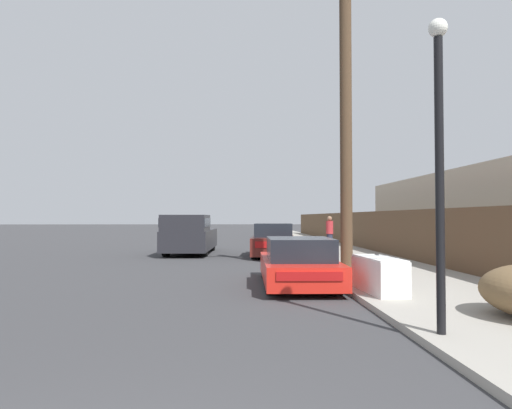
% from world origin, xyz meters
% --- Properties ---
extents(sidewalk_curb, '(4.20, 63.00, 0.12)m').
position_xyz_m(sidewalk_curb, '(5.30, 23.50, 0.06)').
color(sidewalk_curb, '#9E998E').
rests_on(sidewalk_curb, ground).
extents(discarded_fridge, '(0.73, 1.85, 0.76)m').
position_xyz_m(discarded_fridge, '(3.77, 7.48, 0.49)').
color(discarded_fridge, white).
rests_on(discarded_fridge, sidewalk_curb).
extents(parked_sports_car_red, '(1.85, 4.40, 1.20)m').
position_xyz_m(parked_sports_car_red, '(2.28, 9.21, 0.55)').
color(parked_sports_car_red, red).
rests_on(parked_sports_car_red, ground).
extents(car_parked_mid, '(2.16, 4.30, 1.44)m').
position_xyz_m(car_parked_mid, '(2.32, 17.73, 0.67)').
color(car_parked_mid, '#5B1E19').
rests_on(car_parked_mid, ground).
extents(pickup_truck, '(2.21, 5.79, 1.81)m').
position_xyz_m(pickup_truck, '(-1.46, 19.10, 0.91)').
color(pickup_truck, '#232328').
rests_on(pickup_truck, ground).
extents(utility_pole, '(1.80, 0.36, 9.35)m').
position_xyz_m(utility_pole, '(4.03, 11.43, 4.87)').
color(utility_pole, '#4C3826').
rests_on(utility_pole, sidewalk_curb).
extents(street_lamp, '(0.26, 0.26, 4.34)m').
position_xyz_m(street_lamp, '(3.53, 4.00, 2.66)').
color(street_lamp, black).
rests_on(street_lamp, sidewalk_curb).
extents(wooden_fence, '(0.08, 44.53, 1.87)m').
position_xyz_m(wooden_fence, '(7.25, 21.83, 1.05)').
color(wooden_fence, brown).
rests_on(wooden_fence, sidewalk_curb).
extents(pedestrian, '(0.34, 0.34, 1.65)m').
position_xyz_m(pedestrian, '(5.20, 19.70, 0.96)').
color(pedestrian, '#282D42').
rests_on(pedestrian, sidewalk_curb).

